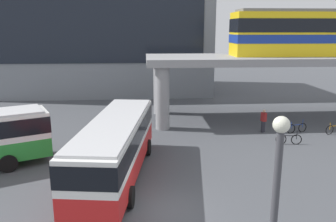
{
  "coord_description": "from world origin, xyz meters",
  "views": [
    {
      "loc": [
        -0.8,
        -13.73,
        7.8
      ],
      "look_at": [
        0.85,
        9.57,
        2.2
      ],
      "focal_mm": 36.8,
      "sensor_mm": 36.0,
      "label": 1
    }
  ],
  "objects_px": {
    "bus_main": "(116,142)",
    "bicycle_blue": "(297,128)",
    "bicycle_black": "(289,139)",
    "bicycle_orange": "(335,129)",
    "station_building": "(102,30)",
    "pedestrian_near_building": "(263,121)"
  },
  "relations": [
    {
      "from": "bicycle_black",
      "to": "bus_main",
      "type": "bearing_deg",
      "value": -157.61
    },
    {
      "from": "bicycle_blue",
      "to": "pedestrian_near_building",
      "type": "xyz_separation_m",
      "value": [
        -2.54,
        0.34,
        0.48
      ]
    },
    {
      "from": "bicycle_blue",
      "to": "bus_main",
      "type": "bearing_deg",
      "value": -150.87
    },
    {
      "from": "bus_main",
      "to": "pedestrian_near_building",
      "type": "distance_m",
      "value": 13.19
    },
    {
      "from": "bus_main",
      "to": "station_building",
      "type": "bearing_deg",
      "value": 97.58
    },
    {
      "from": "bicycle_black",
      "to": "bicycle_orange",
      "type": "bearing_deg",
      "value": 25.49
    },
    {
      "from": "bus_main",
      "to": "bicycle_black",
      "type": "height_order",
      "value": "bus_main"
    },
    {
      "from": "bicycle_orange",
      "to": "pedestrian_near_building",
      "type": "relative_size",
      "value": 0.98
    },
    {
      "from": "bus_main",
      "to": "bicycle_blue",
      "type": "bearing_deg",
      "value": 29.13
    },
    {
      "from": "station_building",
      "to": "pedestrian_near_building",
      "type": "height_order",
      "value": "station_building"
    },
    {
      "from": "station_building",
      "to": "bicycle_blue",
      "type": "distance_m",
      "value": 27.51
    },
    {
      "from": "station_building",
      "to": "bus_main",
      "type": "distance_m",
      "value": 28.62
    },
    {
      "from": "bus_main",
      "to": "pedestrian_near_building",
      "type": "relative_size",
      "value": 6.36
    },
    {
      "from": "bicycle_orange",
      "to": "bicycle_black",
      "type": "bearing_deg",
      "value": -154.51
    },
    {
      "from": "pedestrian_near_building",
      "to": "bicycle_black",
      "type": "bearing_deg",
      "value": -75.19
    },
    {
      "from": "bicycle_orange",
      "to": "bicycle_black",
      "type": "xyz_separation_m",
      "value": [
        -4.54,
        -2.16,
        0.0
      ]
    },
    {
      "from": "bus_main",
      "to": "bicycle_blue",
      "type": "relative_size",
      "value": 6.46
    },
    {
      "from": "pedestrian_near_building",
      "to": "station_building",
      "type": "bearing_deg",
      "value": 125.49
    },
    {
      "from": "bus_main",
      "to": "bicycle_blue",
      "type": "distance_m",
      "value": 15.19
    },
    {
      "from": "bicycle_blue",
      "to": "pedestrian_near_building",
      "type": "height_order",
      "value": "pedestrian_near_building"
    },
    {
      "from": "station_building",
      "to": "bicycle_orange",
      "type": "xyz_separation_m",
      "value": [
        19.68,
        -20.94,
        -7.25
      ]
    },
    {
      "from": "station_building",
      "to": "pedestrian_near_building",
      "type": "distance_m",
      "value": 25.63
    }
  ]
}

